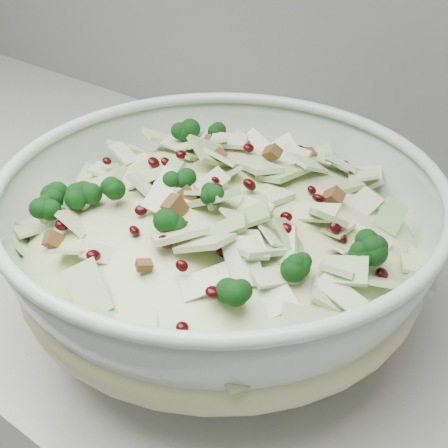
# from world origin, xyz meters

# --- Properties ---
(mixing_bowl) EXTENTS (0.48, 0.48, 0.16)m
(mixing_bowl) POSITION_xyz_m (-0.29, 1.61, 0.98)
(mixing_bowl) COLOR #B6C8BB
(mixing_bowl) RESTS_ON counter
(salad) EXTENTS (0.48, 0.48, 0.16)m
(salad) POSITION_xyz_m (-0.29, 1.61, 1.01)
(salad) COLOR beige
(salad) RESTS_ON mixing_bowl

